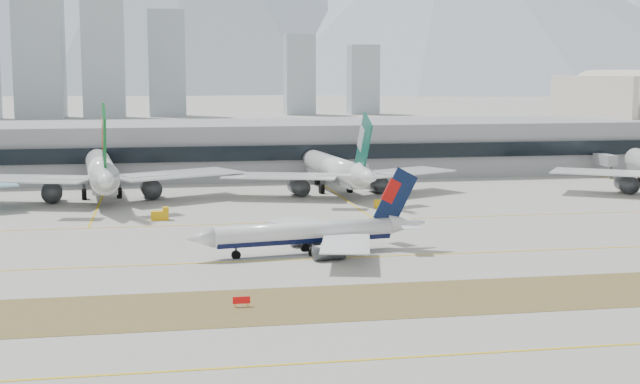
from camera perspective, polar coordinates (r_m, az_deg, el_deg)
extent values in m
plane|color=#A5A39A|center=(147.24, 2.25, -3.79)|extent=(3000.00, 3000.00, 0.00)
cube|color=brown|center=(117.01, 5.67, -6.84)|extent=(360.00, 18.00, 0.06)
cube|color=yellow|center=(142.46, 2.69, -4.17)|extent=(360.00, 0.45, 0.04)
cube|color=yellow|center=(95.98, 9.50, -10.17)|extent=(360.00, 0.45, 0.04)
cube|color=yellow|center=(176.15, 0.13, -1.87)|extent=(360.00, 0.45, 0.04)
cylinder|color=white|center=(144.19, -1.03, -2.59)|extent=(29.90, 7.72, 3.25)
cube|color=black|center=(144.35, -1.03, -2.94)|extent=(29.24, 7.15, 1.46)
cone|color=white|center=(139.95, -7.74, -2.97)|extent=(4.99, 3.90, 3.25)
cone|color=white|center=(150.63, 5.56, -2.02)|extent=(7.03, 4.22, 3.25)
cube|color=white|center=(153.89, -0.71, -2.12)|extent=(14.51, 17.54, 0.20)
cube|color=white|center=(153.90, 4.49, -1.71)|extent=(4.63, 5.37, 0.13)
cylinder|color=#3F4247|center=(150.89, -0.96, -3.00)|extent=(5.27, 3.16, 2.44)
cube|color=#3F4247|center=(150.71, -0.96, -2.64)|extent=(2.08, 0.55, 1.14)
cube|color=white|center=(137.16, 1.66, -3.33)|extent=(10.84, 17.29, 0.20)
cube|color=white|center=(146.30, 5.81, -2.22)|extent=(3.59, 4.96, 0.13)
cylinder|color=#3F4247|center=(139.71, 0.58, -3.87)|extent=(5.27, 3.16, 2.44)
cube|color=#3F4247|center=(139.52, 0.58, -3.48)|extent=(2.08, 0.55, 1.14)
cube|color=#091639|center=(149.10, 4.86, -0.35)|extent=(7.98, 1.51, 10.19)
cube|color=#B60E0C|center=(148.62, 4.57, 0.06)|extent=(3.64, 0.90, 4.37)
cylinder|color=#3F4247|center=(141.67, -5.40, -3.88)|extent=(0.39, 0.39, 1.95)
cylinder|color=black|center=(141.75, -5.39, -4.04)|extent=(1.53, 0.78, 1.46)
cylinder|color=#3F4247|center=(142.96, -0.45, -3.74)|extent=(0.39, 0.39, 1.95)
cylinder|color=black|center=(143.04, -0.45, -3.90)|extent=(1.53, 0.78, 1.46)
cylinder|color=#3F4247|center=(146.90, -0.98, -3.43)|extent=(0.39, 0.39, 1.95)
cylinder|color=black|center=(146.98, -0.98, -3.58)|extent=(1.53, 0.78, 1.46)
cylinder|color=white|center=(214.11, -13.85, 1.42)|extent=(10.60, 46.86, 6.15)
cube|color=slate|center=(214.29, -13.83, 0.98)|extent=(9.60, 45.85, 2.77)
cone|color=white|center=(240.76, -14.08, 2.09)|extent=(6.81, 7.66, 6.15)
cone|color=white|center=(185.81, -13.54, 0.75)|extent=(7.12, 10.88, 6.15)
cube|color=white|center=(208.65, -9.21, 1.14)|extent=(32.43, 25.64, 0.37)
cube|color=white|center=(188.15, -11.13, 1.04)|extent=(9.70, 7.58, 0.25)
cylinder|color=#3F4247|center=(211.54, -10.78, 0.26)|extent=(5.34, 8.16, 4.61)
cube|color=#3F4247|center=(211.32, -10.79, 0.76)|extent=(0.77, 3.26, 2.15)
cube|color=white|center=(207.53, -18.35, 0.81)|extent=(32.14, 21.34, 0.37)
cube|color=white|center=(187.55, -16.01, 0.87)|extent=(9.38, 6.27, 0.25)
cylinder|color=#3F4247|center=(210.80, -16.78, 0.05)|extent=(5.34, 8.16, 4.61)
cube|color=#3F4247|center=(210.58, -16.80, 0.54)|extent=(0.77, 3.26, 2.15)
cube|color=#0C5722|center=(188.31, -13.65, 3.07)|extent=(1.79, 12.85, 16.49)
cube|color=#C93D0B|center=(189.47, -13.68, 3.64)|extent=(1.23, 5.84, 7.06)
cylinder|color=#3F4247|center=(232.20, -13.97, 0.67)|extent=(0.74, 0.74, 3.69)
cylinder|color=black|center=(232.29, -13.96, 0.48)|extent=(1.34, 2.86, 2.77)
cylinder|color=#3F4247|center=(213.31, -14.87, 0.04)|extent=(0.74, 0.74, 3.69)
cylinder|color=black|center=(213.41, -14.86, -0.17)|extent=(1.34, 2.86, 2.77)
cylinder|color=#3F4247|center=(213.57, -12.72, 0.11)|extent=(0.74, 0.74, 3.69)
cylinder|color=black|center=(213.67, -12.72, -0.09)|extent=(1.34, 2.86, 2.77)
cylinder|color=white|center=(217.67, 0.93, 1.56)|extent=(9.22, 41.84, 5.49)
cube|color=slate|center=(217.84, 0.93, 1.16)|extent=(8.32, 40.94, 2.47)
cone|color=white|center=(240.60, -0.68, 2.14)|extent=(6.04, 6.81, 5.49)
cone|color=white|center=(193.54, 3.05, 0.98)|extent=(6.30, 9.68, 5.49)
cube|color=white|center=(216.70, 5.15, 1.28)|extent=(28.97, 22.79, 0.33)
cube|color=white|center=(197.47, 4.86, 1.22)|extent=(8.66, 6.74, 0.22)
cylinder|color=#3F4247|center=(217.94, 3.67, 0.53)|extent=(4.73, 7.26, 4.12)
cube|color=#3F4247|center=(217.75, 3.67, 0.96)|extent=(0.67, 2.91, 1.92)
cube|color=white|center=(208.17, -2.51, 1.04)|extent=(28.73, 19.19, 0.33)
cube|color=white|center=(193.01, 0.88, 1.10)|extent=(8.39, 5.64, 0.22)
cylinder|color=#3F4247|center=(212.33, -1.38, 0.35)|extent=(4.73, 7.26, 4.12)
cube|color=#3F4247|center=(212.12, -1.38, 0.80)|extent=(0.67, 2.91, 1.92)
cube|color=#135445|center=(195.61, 2.80, 2.97)|extent=(1.53, 11.48, 14.73)
cube|color=#A2A7AB|center=(196.58, 2.69, 3.47)|extent=(1.07, 5.21, 6.30)
cylinder|color=#3F4247|center=(233.24, -0.17, 0.88)|extent=(0.66, 0.66, 3.29)
cylinder|color=black|center=(233.33, -0.17, 0.71)|extent=(1.18, 2.55, 2.47)
cylinder|color=#3F4247|center=(216.11, 0.11, 0.34)|extent=(0.66, 0.66, 3.29)
cylinder|color=black|center=(216.20, 0.11, 0.16)|extent=(1.18, 2.55, 2.47)
cylinder|color=#3F4247|center=(218.12, 1.91, 0.40)|extent=(0.66, 0.66, 3.29)
cylinder|color=black|center=(218.21, 1.91, 0.22)|extent=(1.18, 2.55, 2.47)
cone|color=white|center=(258.58, 19.29, 2.12)|extent=(6.73, 7.42, 5.59)
cube|color=white|center=(225.08, 18.08, 1.19)|extent=(29.20, 24.97, 0.34)
cylinder|color=#3F4247|center=(229.61, 19.04, 0.50)|extent=(5.47, 7.72, 4.19)
cube|color=#3F4247|center=(229.42, 19.06, 0.91)|extent=(0.98, 2.96, 1.96)
cube|color=gray|center=(258.68, -3.28, 2.84)|extent=(280.00, 42.00, 15.00)
cube|color=black|center=(237.40, -2.64, 2.52)|extent=(280.00, 1.20, 4.00)
cube|color=beige|center=(310.35, 16.89, 4.55)|extent=(2.00, 57.00, 27.90)
cube|color=red|center=(112.90, -5.05, -6.91)|extent=(2.20, 0.15, 0.90)
cylinder|color=orange|center=(113.00, -5.45, -7.24)|extent=(0.10, 0.10, 0.50)
cylinder|color=orange|center=(113.14, -4.64, -7.21)|extent=(0.10, 0.10, 0.50)
cube|color=#E5A60C|center=(180.42, -10.22, -1.49)|extent=(3.50, 2.00, 1.80)
cube|color=#E5A60C|center=(180.24, -9.84, -1.10)|extent=(1.20, 1.80, 1.00)
cylinder|color=black|center=(179.73, -10.60, -1.71)|extent=(0.70, 0.30, 0.70)
cylinder|color=black|center=(181.31, -10.59, -1.63)|extent=(0.70, 0.30, 0.70)
cylinder|color=black|center=(179.73, -9.83, -1.69)|extent=(0.70, 0.30, 0.70)
cylinder|color=black|center=(181.30, -9.83, -1.61)|extent=(0.70, 0.30, 0.70)
cube|color=#E5A60C|center=(193.49, 4.03, -0.77)|extent=(3.50, 2.00, 1.80)
cube|color=#E5A60C|center=(193.61, 4.38, -0.41)|extent=(1.20, 1.80, 1.00)
cylinder|color=black|center=(192.51, 3.74, -0.98)|extent=(0.70, 0.30, 0.70)
cylinder|color=black|center=(194.05, 3.63, -0.91)|extent=(0.70, 0.30, 0.70)
cylinder|color=black|center=(193.10, 4.44, -0.96)|extent=(0.70, 0.30, 0.70)
cylinder|color=black|center=(194.63, 4.32, -0.89)|extent=(0.70, 0.30, 0.70)
cube|color=#9AA6B0|center=(600.46, -17.52, 8.36)|extent=(30.00, 27.00, 80.00)
cube|color=#9AA6B0|center=(592.35, -13.74, 9.96)|extent=(26.00, 23.40, 110.00)
cube|color=#9AA6B0|center=(605.90, -9.78, 8.12)|extent=(24.00, 21.60, 70.00)
cube|color=#9AA6B0|center=(618.40, -1.33, 7.52)|extent=(20.00, 18.00, 55.00)
cube|color=#9AA6B0|center=(627.02, 2.77, 7.20)|extent=(20.00, 18.00, 48.00)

